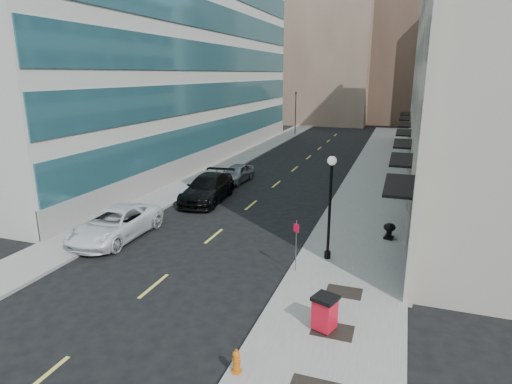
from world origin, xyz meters
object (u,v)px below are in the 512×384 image
Objects in this scene: car_white_van at (116,224)px; car_silver_sedan at (236,173)px; trash_bin at (325,312)px; car_black_pickup at (207,188)px; sign_post at (296,239)px; traffic_signal at (296,94)px; fire_hydrant at (236,361)px; urn_planter at (389,229)px; lamppost at (330,198)px.

car_white_van is 1.37× the size of car_silver_sedan.
car_white_van is 13.10m from trash_bin.
sign_post reaches higher than car_black_pickup.
traffic_signal is at bearing 127.07° from sign_post.
car_black_pickup is 1.43× the size of car_silver_sedan.
fire_hydrant is 0.88× the size of urn_planter.
urn_planter is at bearing 89.63° from fire_hydrant.
traffic_signal is at bearing 90.67° from car_white_van.
lamppost reaches higher than car_silver_sedan.
traffic_signal reaches higher than trash_bin.
car_white_van is at bearing -162.61° from urn_planter.
traffic_signal reaches higher than lamppost.
car_black_pickup is at bearing -86.16° from car_silver_sedan.
car_white_van is (0.70, -42.00, -4.90)m from traffic_signal.
trash_bin is at bearing -57.04° from car_silver_sedan.
lamppost is (11.20, 0.83, 2.26)m from car_white_van.
trash_bin reaches higher than fire_hydrant.
lamppost is 5.00m from urn_planter.
trash_bin is 6.32m from lamppost.
car_silver_sedan is at bearing 139.25° from trash_bin.
car_black_pickup is 16.71m from trash_bin.
urn_planter reaches higher than fire_hydrant.
lamppost is at bearing 3.94° from car_white_van.
traffic_signal is at bearing 111.08° from urn_planter.
car_silver_sedan is at bearing 127.16° from lamppost.
car_white_van is at bearing -162.56° from sign_post.
trash_bin is at bearing -74.75° from traffic_signal.
fire_hydrant is (10.80, -50.00, -5.20)m from traffic_signal.
lamppost reaches higher than sign_post.
fire_hydrant is at bearing -97.10° from lamppost.
car_white_van reaches higher than car_silver_sedan.
car_silver_sedan is (-0.05, 5.56, -0.16)m from car_black_pickup.
traffic_signal reaches higher than car_black_pickup.
sign_post is at bearing -51.30° from car_black_pickup.
urn_planter is (12.22, -3.67, -0.22)m from car_black_pickup.
trash_bin is at bearing -40.47° from sign_post.
car_black_pickup is 7.19× the size of urn_planter.
car_white_van is 10.18m from sign_post.
lamppost is (9.60, -7.17, 2.19)m from car_black_pickup.
car_silver_sedan is at bearing 85.78° from car_black_pickup.
car_white_van is 11.46m from lamppost.
lamppost is 2.13× the size of sign_post.
car_silver_sedan is at bearing 143.05° from urn_planter.
trash_bin is 0.25× the size of lamppost.
sign_post is at bearing 136.17° from trash_bin.
traffic_signal is 40.69m from urn_planter.
car_white_van is 14.48m from urn_planter.
urn_planter is at bearing -33.63° from car_silver_sedan.
car_silver_sedan is at bearing -85.48° from traffic_signal.
traffic_signal is 42.29m from car_white_van.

